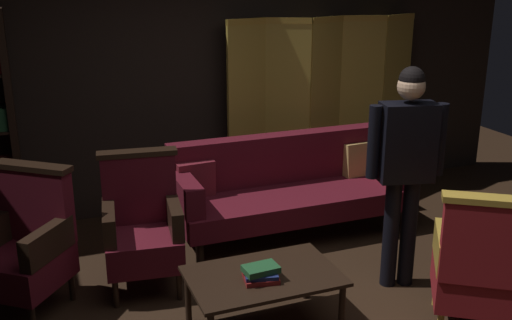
% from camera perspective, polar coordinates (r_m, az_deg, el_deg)
% --- Properties ---
extents(back_wall, '(7.20, 0.10, 2.80)m').
position_cam_1_polar(back_wall, '(6.02, -5.76, 8.57)').
color(back_wall, black).
rests_on(back_wall, ground_plane).
extents(folding_screen, '(2.15, 0.26, 1.90)m').
position_cam_1_polar(folding_screen, '(6.31, 6.52, 5.14)').
color(folding_screen, '#B29338').
rests_on(folding_screen, ground_plane).
extents(velvet_couch, '(2.12, 0.78, 0.88)m').
position_cam_1_polar(velvet_couch, '(5.53, 2.87, -2.38)').
color(velvet_couch, black).
rests_on(velvet_couch, ground_plane).
extents(coffee_table, '(1.00, 0.64, 0.42)m').
position_cam_1_polar(coffee_table, '(4.06, 0.71, -11.40)').
color(coffee_table, black).
rests_on(coffee_table, ground_plane).
extents(armchair_gilt_accent, '(0.80, 0.80, 1.04)m').
position_cam_1_polar(armchair_gilt_accent, '(4.25, 20.57, -9.48)').
color(armchair_gilt_accent, '#B78E33').
rests_on(armchair_gilt_accent, ground_plane).
extents(armchair_wing_left, '(0.65, 0.64, 1.04)m').
position_cam_1_polar(armchair_wing_left, '(4.65, -10.77, -6.18)').
color(armchair_wing_left, black).
rests_on(armchair_wing_left, ground_plane).
extents(armchair_wing_right, '(0.81, 0.81, 1.04)m').
position_cam_1_polar(armchair_wing_right, '(4.57, -21.11, -7.55)').
color(armchair_wing_right, black).
rests_on(armchair_wing_right, ground_plane).
extents(standing_figure, '(0.58, 0.30, 1.70)m').
position_cam_1_polar(standing_figure, '(4.52, 14.05, 0.14)').
color(standing_figure, black).
rests_on(standing_figure, ground_plane).
extents(book_red_leather, '(0.25, 0.22, 0.03)m').
position_cam_1_polar(book_red_leather, '(3.96, 0.46, -11.14)').
color(book_red_leather, maroon).
rests_on(book_red_leather, coffee_table).
extents(book_navy_cloth, '(0.24, 0.21, 0.03)m').
position_cam_1_polar(book_navy_cloth, '(3.95, 0.46, -10.77)').
color(book_navy_cloth, navy).
rests_on(book_navy_cloth, book_red_leather).
extents(book_green_cloth, '(0.23, 0.16, 0.04)m').
position_cam_1_polar(book_green_cloth, '(3.93, 0.47, -10.34)').
color(book_green_cloth, '#1E4C28').
rests_on(book_green_cloth, book_navy_cloth).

